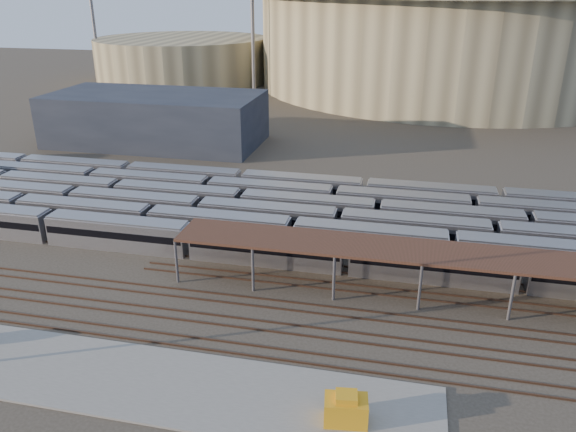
{
  "coord_description": "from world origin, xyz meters",
  "views": [
    {
      "loc": [
        15.52,
        -48.79,
        30.26
      ],
      "look_at": [
        1.96,
        12.0,
        4.4
      ],
      "focal_mm": 35.0,
      "sensor_mm": 36.0,
      "label": 1
    }
  ],
  "objects": [
    {
      "name": "service_building",
      "position": [
        -35.0,
        55.0,
        5.0
      ],
      "size": [
        42.0,
        20.0,
        10.0
      ],
      "primitive_type": "cube",
      "color": "#1E232D",
      "rests_on": "ground"
    },
    {
      "name": "apron",
      "position": [
        -5.0,
        -15.0,
        0.1
      ],
      "size": [
        50.0,
        9.0,
        0.2
      ],
      "primitive_type": "cube",
      "color": "gray",
      "rests_on": "ground"
    },
    {
      "name": "ground",
      "position": [
        0.0,
        0.0,
        0.0
      ],
      "size": [
        420.0,
        420.0,
        0.0
      ],
      "primitive_type": "plane",
      "color": "#383026",
      "rests_on": "ground"
    },
    {
      "name": "floodlight_3",
      "position": [
        -10.0,
        160.0,
        20.65
      ],
      "size": [
        4.0,
        1.0,
        38.4
      ],
      "color": "slate",
      "rests_on": "ground"
    },
    {
      "name": "secondary_arena",
      "position": [
        -60.0,
        130.0,
        7.0
      ],
      "size": [
        56.0,
        56.0,
        14.0
      ],
      "primitive_type": "cylinder",
      "color": "tan",
      "rests_on": "ground"
    },
    {
      "name": "floodlight_0",
      "position": [
        -30.0,
        110.0,
        20.65
      ],
      "size": [
        4.0,
        1.0,
        38.4
      ],
      "color": "slate",
      "rests_on": "ground"
    },
    {
      "name": "inspection_shed",
      "position": [
        22.0,
        4.0,
        4.98
      ],
      "size": [
        60.3,
        6.0,
        5.3
      ],
      "color": "slate",
      "rests_on": "ground"
    },
    {
      "name": "empty_tracks",
      "position": [
        0.0,
        -5.0,
        0.09
      ],
      "size": [
        170.0,
        9.62,
        0.18
      ],
      "color": "#4C3323",
      "rests_on": "ground"
    },
    {
      "name": "stadium",
      "position": [
        25.0,
        140.0,
        16.47
      ],
      "size": [
        124.0,
        124.0,
        32.5
      ],
      "color": "tan",
      "rests_on": "ground"
    },
    {
      "name": "subway_trains",
      "position": [
        -1.54,
        18.5,
        1.8
      ],
      "size": [
        128.76,
        23.9,
        3.6
      ],
      "color": "silver",
      "rests_on": "ground"
    },
    {
      "name": "yellow_equipment",
      "position": [
        12.58,
        -15.99,
        1.2
      ],
      "size": [
        3.44,
        2.41,
        2.0
      ],
      "primitive_type": "cube",
      "rotation": [
        0.0,
        0.0,
        0.14
      ],
      "color": "orange",
      "rests_on": "apron"
    },
    {
      "name": "floodlight_1",
      "position": [
        -85.0,
        120.0,
        20.65
      ],
      "size": [
        4.0,
        1.0,
        38.4
      ],
      "color": "slate",
      "rests_on": "ground"
    }
  ]
}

